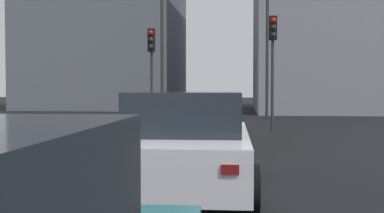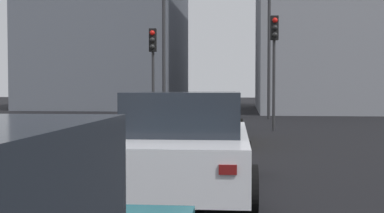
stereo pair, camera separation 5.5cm
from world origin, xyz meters
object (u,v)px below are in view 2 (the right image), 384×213
object	(u,v)px
traffic_light_near_right	(153,57)
street_lamp_kerbside	(164,34)
car_white_second	(187,143)
street_lamp_far	(269,25)
traffic_light_near_left	(279,62)
traffic_light_far_left	(274,49)
car_yellow_lead	(208,118)

from	to	relation	value
traffic_light_near_right	street_lamp_kerbside	xyz separation A→B (m)	(4.18, 0.26, 1.35)
car_white_second	street_lamp_far	size ratio (longest dim) A/B	0.55
traffic_light_near_right	street_lamp_far	distance (m)	8.84
car_white_second	traffic_light_near_left	bearing A→B (deg)	-8.53
street_lamp_kerbside	street_lamp_far	bearing A→B (deg)	-60.27
traffic_light_near_left	car_white_second	bearing A→B (deg)	-9.73
traffic_light_far_left	street_lamp_far	bearing A→B (deg)	172.16
car_yellow_lead	street_lamp_kerbside	size ratio (longest dim) A/B	0.60
street_lamp_far	street_lamp_kerbside	bearing A→B (deg)	119.73
car_yellow_lead	street_lamp_far	distance (m)	12.50
street_lamp_far	traffic_light_near_right	bearing A→B (deg)	145.72
car_yellow_lead	traffic_light_far_left	size ratio (longest dim) A/B	0.99
car_white_second	traffic_light_near_right	size ratio (longest dim) A/B	1.18
street_lamp_kerbside	car_white_second	bearing A→B (deg)	-169.20
car_white_second	traffic_light_near_left	world-z (taller)	traffic_light_near_left
traffic_light_near_left	traffic_light_near_right	bearing A→B (deg)	-29.89
car_white_second	traffic_light_far_left	bearing A→B (deg)	-11.27
traffic_light_near_right	street_lamp_kerbside	distance (m)	4.40
car_yellow_lead	traffic_light_near_right	world-z (taller)	traffic_light_near_right
traffic_light_near_left	traffic_light_far_left	world-z (taller)	traffic_light_near_left
traffic_light_far_left	traffic_light_near_left	bearing A→B (deg)	168.71
car_white_second	traffic_light_near_left	xyz separation A→B (m)	(22.11, -2.86, 2.43)
traffic_light_near_left	street_lamp_kerbside	distance (m)	8.80
traffic_light_far_left	car_yellow_lead	bearing A→B (deg)	-34.87
traffic_light_near_right	traffic_light_far_left	world-z (taller)	traffic_light_far_left
street_lamp_far	car_yellow_lead	bearing A→B (deg)	168.57
traffic_light_near_right	street_lamp_far	size ratio (longest dim) A/B	0.46
car_yellow_lead	car_white_second	world-z (taller)	car_white_second
traffic_light_near_right	street_lamp_kerbside	bearing A→B (deg)	-178.50
street_lamp_kerbside	street_lamp_far	size ratio (longest dim) A/B	0.83
traffic_light_near_left	car_yellow_lead	bearing A→B (deg)	-13.84
car_white_second	traffic_light_far_left	world-z (taller)	traffic_light_far_left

